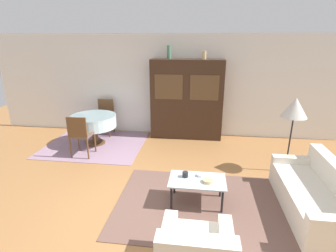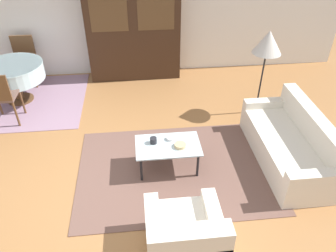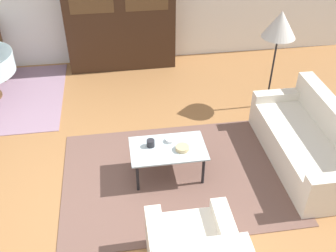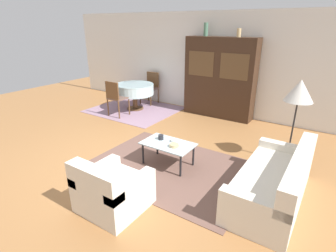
{
  "view_description": "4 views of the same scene",
  "coord_description": "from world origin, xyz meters",
  "views": [
    {
      "loc": [
        0.83,
        -3.39,
        2.58
      ],
      "look_at": [
        0.2,
        1.4,
        0.95
      ],
      "focal_mm": 28.0,
      "sensor_mm": 36.0,
      "label": 1
    },
    {
      "loc": [
        0.43,
        -3.21,
        3.29
      ],
      "look_at": [
        0.82,
        0.33,
        0.75
      ],
      "focal_mm": 35.0,
      "sensor_mm": 36.0,
      "label": 2
    },
    {
      "loc": [
        0.28,
        -3.24,
        3.41
      ],
      "look_at": [
        0.82,
        0.33,
        0.75
      ],
      "focal_mm": 42.0,
      "sensor_mm": 36.0,
      "label": 3
    },
    {
      "loc": [
        3.12,
        -3.13,
        2.38
      ],
      "look_at": [
        0.82,
        0.33,
        0.75
      ],
      "focal_mm": 28.0,
      "sensor_mm": 36.0,
      "label": 4
    }
  ],
  "objects": [
    {
      "name": "dining_rug",
      "position": [
        -1.81,
        2.49,
        0.01
      ],
      "size": [
        2.4,
        2.07,
        0.01
      ],
      "color": "gray",
      "rests_on": "ground_plane"
    },
    {
      "name": "vase_short",
      "position": [
        0.85,
        3.36,
        2.18
      ],
      "size": [
        0.1,
        0.1,
        0.2
      ],
      "color": "tan",
      "rests_on": "display_cabinet"
    },
    {
      "name": "dining_chair_near",
      "position": [
        -1.82,
        1.77,
        0.57
      ],
      "size": [
        0.44,
        0.44,
        0.96
      ],
      "color": "brown",
      "rests_on": "dining_rug"
    },
    {
      "name": "ground_plane",
      "position": [
        0.0,
        0.0,
        0.0
      ],
      "size": [
        14.0,
        14.0,
        0.0
      ],
      "primitive_type": "plane",
      "color": "#9E6B3D"
    },
    {
      "name": "vase_tall",
      "position": [
        -0.03,
        3.36,
        2.24
      ],
      "size": [
        0.11,
        0.11,
        0.33
      ],
      "color": "#4C7A60",
      "rests_on": "display_cabinet"
    },
    {
      "name": "dining_chair_far",
      "position": [
        -1.82,
        3.32,
        0.57
      ],
      "size": [
        0.44,
        0.44,
        0.96
      ],
      "rotation": [
        0.0,
        0.0,
        3.14
      ],
      "color": "brown",
      "rests_on": "dining_rug"
    },
    {
      "name": "bowl",
      "position": [
        0.98,
        0.28,
        0.45
      ],
      "size": [
        0.16,
        0.16,
        0.05
      ],
      "color": "tan",
      "rests_on": "coffee_table"
    },
    {
      "name": "display_cabinet",
      "position": [
        0.44,
        3.36,
        1.04
      ],
      "size": [
        1.87,
        0.45,
        2.08
      ],
      "color": "#382316",
      "rests_on": "ground_plane"
    },
    {
      "name": "area_rug",
      "position": [
        0.92,
        0.28,
        0.01
      ],
      "size": [
        2.8,
        2.02,
        0.01
      ],
      "color": "brown",
      "rests_on": "ground_plane"
    },
    {
      "name": "coffee_table",
      "position": [
        0.82,
        0.33,
        0.38
      ],
      "size": [
        0.91,
        0.56,
        0.41
      ],
      "color": "black",
      "rests_on": "area_rug"
    },
    {
      "name": "couch",
      "position": [
        2.63,
        0.32,
        0.28
      ],
      "size": [
        0.83,
        1.88,
        0.78
      ],
      "rotation": [
        0.0,
        0.0,
        1.57
      ],
      "color": "silver",
      "rests_on": "ground_plane"
    },
    {
      "name": "floor_lamp",
      "position": [
        2.58,
        1.65,
        1.3
      ],
      "size": [
        0.48,
        0.48,
        1.53
      ],
      "color": "black",
      "rests_on": "ground_plane"
    },
    {
      "name": "wall_back",
      "position": [
        0.0,
        3.63,
        1.35
      ],
      "size": [
        10.0,
        0.06,
        2.7
      ],
      "color": "white",
      "rests_on": "ground_plane"
    },
    {
      "name": "dining_table",
      "position": [
        -1.82,
        2.54,
        0.6
      ],
      "size": [
        1.11,
        1.11,
        0.74
      ],
      "color": "brown",
      "rests_on": "dining_rug"
    },
    {
      "name": "bowl_small",
      "position": [
        0.86,
        0.45,
        0.44
      ],
      "size": [
        0.11,
        0.11,
        0.04
      ],
      "color": "white",
      "rests_on": "coffee_table"
    },
    {
      "name": "cup",
      "position": [
        0.62,
        0.4,
        0.47
      ],
      "size": [
        0.1,
        0.1,
        0.09
      ],
      "color": "#232328",
      "rests_on": "coffee_table"
    }
  ]
}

